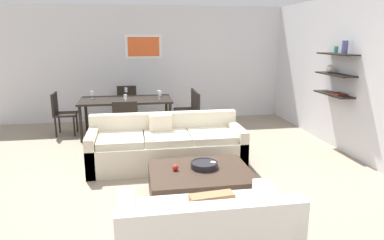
{
  "coord_description": "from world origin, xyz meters",
  "views": [
    {
      "loc": [
        -0.62,
        -4.91,
        2.01
      ],
      "look_at": [
        0.24,
        0.2,
        0.75
      ],
      "focal_mm": 32.52,
      "sensor_mm": 36.0,
      "label": 1
    }
  ],
  "objects_px": {
    "coffee_table": "(200,184)",
    "wine_glass_right_near": "(160,93)",
    "apple_on_coffee_table": "(175,168)",
    "dining_chair_head": "(127,103)",
    "candle_jar": "(213,164)",
    "wine_glass_foot": "(125,97)",
    "loveseat_white": "(204,238)",
    "sofa_beige": "(167,147)",
    "wine_glass_right_far": "(159,93)",
    "dining_chair_left_far": "(61,111)",
    "decorative_bowl": "(204,165)",
    "dining_table": "(126,102)",
    "dining_chair_right_near": "(192,111)",
    "wine_glass_left_far": "(92,94)",
    "wine_glass_head": "(126,90)",
    "dining_chair_right_far": "(189,107)",
    "dining_chair_foot": "(126,121)"
  },
  "relations": [
    {
      "from": "coffee_table",
      "to": "wine_glass_right_near",
      "type": "height_order",
      "value": "wine_glass_right_near"
    },
    {
      "from": "apple_on_coffee_table",
      "to": "dining_chair_head",
      "type": "xyz_separation_m",
      "value": [
        -0.64,
        3.99,
        0.09
      ]
    },
    {
      "from": "candle_jar",
      "to": "wine_glass_foot",
      "type": "relative_size",
      "value": 0.44
    },
    {
      "from": "loveseat_white",
      "to": "wine_glass_right_near",
      "type": "relative_size",
      "value": 8.77
    },
    {
      "from": "sofa_beige",
      "to": "coffee_table",
      "type": "xyz_separation_m",
      "value": [
        0.3,
        -1.26,
        -0.1
      ]
    },
    {
      "from": "loveseat_white",
      "to": "wine_glass_right_far",
      "type": "distance_m",
      "value": 4.63
    },
    {
      "from": "loveseat_white",
      "to": "dining_chair_left_far",
      "type": "height_order",
      "value": "dining_chair_left_far"
    },
    {
      "from": "decorative_bowl",
      "to": "candle_jar",
      "type": "xyz_separation_m",
      "value": [
        0.11,
        0.0,
        -0.01
      ]
    },
    {
      "from": "sofa_beige",
      "to": "wine_glass_right_near",
      "type": "relative_size",
      "value": 14.38
    },
    {
      "from": "dining_chair_head",
      "to": "wine_glass_right_far",
      "type": "xyz_separation_m",
      "value": [
        0.68,
        -0.76,
        0.34
      ]
    },
    {
      "from": "decorative_bowl",
      "to": "wine_glass_foot",
      "type": "distance_m",
      "value": 2.87
    },
    {
      "from": "dining_table",
      "to": "dining_chair_right_near",
      "type": "bearing_deg",
      "value": -9.13
    },
    {
      "from": "wine_glass_left_far",
      "to": "wine_glass_head",
      "type": "bearing_deg",
      "value": 23.51
    },
    {
      "from": "wine_glass_foot",
      "to": "wine_glass_head",
      "type": "height_order",
      "value": "wine_glass_head"
    },
    {
      "from": "dining_chair_right_near",
      "to": "sofa_beige",
      "type": "bearing_deg",
      "value": -112.25
    },
    {
      "from": "apple_on_coffee_table",
      "to": "loveseat_white",
      "type": "bearing_deg",
      "value": -86.39
    },
    {
      "from": "wine_glass_right_far",
      "to": "wine_glass_head",
      "type": "bearing_deg",
      "value": 156.49
    },
    {
      "from": "decorative_bowl",
      "to": "wine_glass_left_far",
      "type": "bearing_deg",
      "value": 118.05
    },
    {
      "from": "dining_chair_left_far",
      "to": "wine_glass_left_far",
      "type": "bearing_deg",
      "value": -8.47
    },
    {
      "from": "sofa_beige",
      "to": "loveseat_white",
      "type": "height_order",
      "value": "same"
    },
    {
      "from": "candle_jar",
      "to": "wine_glass_right_near",
      "type": "xyz_separation_m",
      "value": [
        -0.45,
        2.95,
        0.45
      ]
    },
    {
      "from": "wine_glass_right_far",
      "to": "wine_glass_right_near",
      "type": "xyz_separation_m",
      "value": [
        0.0,
        -0.24,
        0.02
      ]
    },
    {
      "from": "wine_glass_right_far",
      "to": "wine_glass_foot",
      "type": "bearing_deg",
      "value": -142.09
    },
    {
      "from": "dining_chair_left_far",
      "to": "wine_glass_left_far",
      "type": "distance_m",
      "value": 0.74
    },
    {
      "from": "dining_chair_left_far",
      "to": "wine_glass_head",
      "type": "relative_size",
      "value": 4.93
    },
    {
      "from": "dining_chair_left_far",
      "to": "wine_glass_foot",
      "type": "relative_size",
      "value": 5.51
    },
    {
      "from": "dining_chair_left_far",
      "to": "wine_glass_right_far",
      "type": "distance_m",
      "value": 2.04
    },
    {
      "from": "candle_jar",
      "to": "dining_chair_left_far",
      "type": "distance_m",
      "value": 4.1
    },
    {
      "from": "dining_chair_right_near",
      "to": "wine_glass_foot",
      "type": "height_order",
      "value": "wine_glass_foot"
    },
    {
      "from": "apple_on_coffee_table",
      "to": "dining_chair_right_near",
      "type": "xyz_separation_m",
      "value": [
        0.69,
        2.89,
        0.09
      ]
    },
    {
      "from": "apple_on_coffee_table",
      "to": "dining_chair_right_far",
      "type": "xyz_separation_m",
      "value": [
        0.69,
        3.32,
        0.09
      ]
    },
    {
      "from": "dining_chair_left_far",
      "to": "wine_glass_right_far",
      "type": "relative_size",
      "value": 6.38
    },
    {
      "from": "dining_chair_right_near",
      "to": "dining_chair_right_far",
      "type": "xyz_separation_m",
      "value": [
        0.0,
        0.43,
        0.0
      ]
    },
    {
      "from": "decorative_bowl",
      "to": "wine_glass_foot",
      "type": "bearing_deg",
      "value": 110.92
    },
    {
      "from": "dining_chair_head",
      "to": "decorative_bowl",
      "type": "bearing_deg",
      "value": -75.6
    },
    {
      "from": "dining_chair_right_far",
      "to": "wine_glass_right_near",
      "type": "distance_m",
      "value": 0.81
    },
    {
      "from": "dining_chair_right_far",
      "to": "wine_glass_foot",
      "type": "height_order",
      "value": "wine_glass_foot"
    },
    {
      "from": "sofa_beige",
      "to": "wine_glass_right_near",
      "type": "distance_m",
      "value": 1.86
    },
    {
      "from": "loveseat_white",
      "to": "dining_chair_right_near",
      "type": "xyz_separation_m",
      "value": [
        0.6,
        4.27,
        0.21
      ]
    },
    {
      "from": "candle_jar",
      "to": "dining_chair_foot",
      "type": "relative_size",
      "value": 0.08
    },
    {
      "from": "dining_chair_right_far",
      "to": "wine_glass_head",
      "type": "height_order",
      "value": "wine_glass_head"
    },
    {
      "from": "dining_table",
      "to": "wine_glass_left_far",
      "type": "distance_m",
      "value": 0.72
    },
    {
      "from": "dining_table",
      "to": "dining_chair_right_far",
      "type": "bearing_deg",
      "value": 9.13
    },
    {
      "from": "wine_glass_right_near",
      "to": "loveseat_white",
      "type": "bearing_deg",
      "value": -89.39
    },
    {
      "from": "wine_glass_right_far",
      "to": "wine_glass_head",
      "type": "height_order",
      "value": "wine_glass_head"
    },
    {
      "from": "loveseat_white",
      "to": "dining_chair_head",
      "type": "distance_m",
      "value": 5.42
    },
    {
      "from": "dining_chair_foot",
      "to": "wine_glass_left_far",
      "type": "distance_m",
      "value": 1.26
    },
    {
      "from": "decorative_bowl",
      "to": "wine_glass_right_far",
      "type": "distance_m",
      "value": 3.23
    },
    {
      "from": "wine_glass_right_far",
      "to": "dining_chair_left_far",
      "type": "bearing_deg",
      "value": 177.27
    },
    {
      "from": "dining_chair_head",
      "to": "wine_glass_right_far",
      "type": "height_order",
      "value": "wine_glass_right_far"
    }
  ]
}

